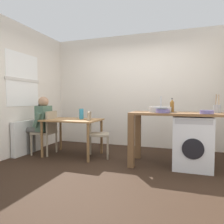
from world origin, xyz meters
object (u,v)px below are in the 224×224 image
dining_table (73,124)px  chair_opposite (95,132)px  washing_machine (192,142)px  bottle_tall_green (172,106)px  seated_person (40,122)px  colander (207,112)px  chair_person_seat (47,130)px  mixing_bowl (163,111)px  vase (81,114)px  utensil_crock (217,109)px

dining_table → chair_opposite: 0.50m
washing_machine → bottle_tall_green: (-0.33, 0.15, 0.60)m
seated_person → colander: size_ratio=6.00×
bottle_tall_green → chair_person_seat: bearing=-175.9°
chair_person_seat → chair_opposite: size_ratio=1.00×
chair_opposite → mixing_bowl: mixing_bowl is taller
dining_table → bottle_tall_green: (1.93, 0.08, 0.39)m
chair_person_seat → chair_opposite: 1.03m
washing_machine → colander: 0.59m
chair_opposite → bottle_tall_green: 1.54m
mixing_bowl → colander: bearing=-1.8°
chair_person_seat → colander: (3.00, -0.19, 0.44)m
chair_person_seat → colander: size_ratio=4.50×
chair_person_seat → vase: bearing=-78.3°
chair_person_seat → washing_machine: bearing=-93.3°
washing_machine → vase: size_ratio=4.08×
dining_table → utensil_crock: 2.66m
chair_opposite → utensil_crock: bearing=70.2°
chair_opposite → bottle_tall_green: bearing=73.4°
chair_person_seat → seated_person: seated_person is taller
chair_opposite → dining_table: bearing=-105.7°
dining_table → colander: colander is taller
utensil_crock → vase: 2.49m
colander → chair_person_seat: bearing=176.5°
utensil_crock → colander: bearing=-123.7°
dining_table → mixing_bowl: bearing=-8.2°
dining_table → chair_opposite: chair_opposite is taller
dining_table → washing_machine: washing_machine is taller
utensil_crock → chair_person_seat: bearing=-178.5°
chair_opposite → mixing_bowl: (1.32, -0.29, 0.45)m
dining_table → seated_person: bearing=-171.5°
bottle_tall_green → colander: size_ratio=1.20×
bottle_tall_green → washing_machine: bearing=-23.6°
dining_table → chair_person_seat: size_ratio=1.22×
chair_opposite → seated_person: bearing=-102.5°
utensil_crock → vase: size_ratio=1.42×
colander → vase: 2.34m
seated_person → utensil_crock: utensil_crock is taller
washing_machine → colander: colander is taller
colander → dining_table: bearing=173.5°
mixing_bowl → washing_machine: bearing=23.1°
chair_person_seat → bottle_tall_green: bottle_tall_green is taller
chair_opposite → seated_person: 1.20m
utensil_crock → colander: 0.33m
chair_person_seat → vase: (0.70, 0.19, 0.34)m
chair_person_seat → colander: bearing=-97.5°
dining_table → chair_person_seat: 0.57m
dining_table → utensil_crock: (2.63, -0.01, 0.35)m
seated_person → vase: bearing=-80.4°
dining_table → seated_person: 0.71m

